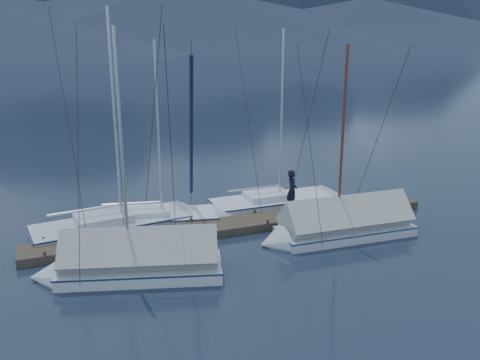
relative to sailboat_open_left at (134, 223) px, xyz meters
name	(u,v)px	position (x,y,z in m)	size (l,w,h in m)	color
ground	(258,245)	(4.27, -3.86, -0.18)	(1000.00, 1000.00, 0.00)	black
dock	(240,226)	(4.27, -1.86, -0.07)	(18.00, 1.50, 0.54)	#382D23
mooring_posts	(229,222)	(3.77, -1.86, 0.17)	(15.12, 1.52, 0.35)	#382D23
sailboat_open_left	(134,223)	(0.00, 0.00, 0.00)	(7.89, 3.41, 10.15)	silver
sailboat_open_mid	(173,219)	(1.72, -0.03, -0.02)	(6.86, 3.30, 8.75)	silver
sailboat_open_right	(289,201)	(7.69, 0.24, -0.02)	(7.02, 3.01, 9.24)	silver
sailboat_covered_near	(334,228)	(7.54, -4.25, 0.25)	(6.77, 2.88, 8.67)	silver
sailboat_covered_far	(126,265)	(-1.12, -4.63, 0.28)	(6.91, 3.74, 9.29)	silver
person	(292,190)	(7.00, -1.41, 1.12)	(0.70, 0.46, 1.91)	black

